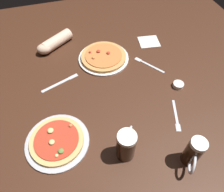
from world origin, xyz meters
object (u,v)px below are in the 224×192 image
object	(u,v)px
beer_mug_amber	(126,145)
ramekin_sauce	(178,85)
napkin_folded	(149,41)
fork_left	(149,65)
diner_arm	(54,43)
beer_mug_dark	(193,153)
fork_spare	(176,116)
knife_right	(60,83)
pizza_plate_near	(57,141)
pizza_plate_far	(104,57)

from	to	relation	value
beer_mug_amber	ramekin_sauce	xyz separation A→B (m)	(0.44, 0.31, -0.07)
ramekin_sauce	napkin_folded	distance (m)	0.45
fork_left	diner_arm	xyz separation A→B (m)	(-0.57, 0.36, 0.04)
beer_mug_dark	fork_spare	size ratio (longest dim) A/B	0.89
beer_mug_amber	napkin_folded	bearing A→B (deg)	59.66
beer_mug_dark	napkin_folded	xyz separation A→B (m)	(0.17, 0.87, -0.08)
fork_left	knife_right	world-z (taller)	same
pizza_plate_near	beer_mug_amber	bearing A→B (deg)	-25.88
ramekin_sauce	fork_left	bearing A→B (deg)	113.21
pizza_plate_far	beer_mug_dark	world-z (taller)	beer_mug_dark
beer_mug_dark	napkin_folded	distance (m)	0.89
ramekin_sauce	fork_left	world-z (taller)	ramekin_sauce
pizza_plate_far	beer_mug_amber	xyz separation A→B (m)	(-0.08, -0.67, 0.07)
beer_mug_dark	diner_arm	world-z (taller)	beer_mug_dark
fork_spare	fork_left	bearing A→B (deg)	88.04
fork_left	diner_arm	bearing A→B (deg)	147.97
pizza_plate_near	knife_right	bearing A→B (deg)	79.92
pizza_plate_far	napkin_folded	bearing A→B (deg)	12.48
pizza_plate_far	beer_mug_dark	distance (m)	0.82
beer_mug_amber	beer_mug_dark	bearing A→B (deg)	-24.03
ramekin_sauce	beer_mug_amber	bearing A→B (deg)	-145.12
ramekin_sauce	diner_arm	size ratio (longest dim) A/B	0.25
knife_right	fork_spare	xyz separation A→B (m)	(0.57, -0.42, 0.00)
pizza_plate_far	fork_left	distance (m)	0.30
fork_left	knife_right	xyz separation A→B (m)	(-0.58, 0.01, 0.00)
diner_arm	ramekin_sauce	bearing A→B (deg)	-41.05
beer_mug_dark	ramekin_sauce	distance (m)	0.47
beer_mug_dark	fork_left	size ratio (longest dim) A/B	0.90
beer_mug_dark	knife_right	world-z (taller)	beer_mug_dark
ramekin_sauce	fork_spare	size ratio (longest dim) A/B	0.33
pizza_plate_near	beer_mug_dark	world-z (taller)	beer_mug_dark
pizza_plate_near	pizza_plate_far	size ratio (longest dim) A/B	0.93
beer_mug_dark	fork_spare	xyz separation A→B (m)	(0.06, 0.24, -0.08)
knife_right	beer_mug_amber	bearing A→B (deg)	-66.48
pizza_plate_near	fork_spare	xyz separation A→B (m)	(0.63, -0.03, -0.01)
diner_arm	beer_mug_dark	bearing A→B (deg)	-63.87
napkin_folded	pizza_plate_near	bearing A→B (deg)	-140.88
knife_right	diner_arm	size ratio (longest dim) A/B	0.91
pizza_plate_far	fork_left	bearing A→B (deg)	-27.88
knife_right	fork_spare	world-z (taller)	same
beer_mug_dark	beer_mug_amber	distance (m)	0.29
pizza_plate_far	ramekin_sauce	world-z (taller)	pizza_plate_far
fork_spare	knife_right	bearing A→B (deg)	143.35
pizza_plate_far	fork_spare	distance (m)	0.61
diner_arm	beer_mug_amber	bearing A→B (deg)	-75.74
pizza_plate_near	napkin_folded	bearing A→B (deg)	39.12
pizza_plate_far	ramekin_sauce	size ratio (longest dim) A/B	5.25
ramekin_sauce	pizza_plate_near	bearing A→B (deg)	-167.89
knife_right	beer_mug_dark	bearing A→B (deg)	-52.62
ramekin_sauce	knife_right	bearing A→B (deg)	161.09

